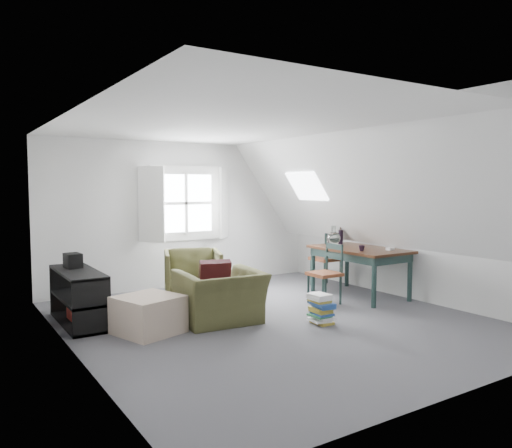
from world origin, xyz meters
TOP-DOWN VIEW (x-y plane):
  - floor at (0.00, 0.00)m, footprint 5.50×5.50m
  - ceiling at (0.00, 0.00)m, footprint 5.50×5.50m
  - wall_back at (0.00, 2.75)m, footprint 5.00×0.00m
  - wall_front at (0.00, -2.75)m, footprint 5.00×0.00m
  - wall_left at (-2.50, 0.00)m, footprint 0.00×5.50m
  - wall_right at (2.50, 0.00)m, footprint 0.00×5.50m
  - slope_left at (-1.55, 0.00)m, footprint 3.19×5.50m
  - slope_right at (1.55, 0.00)m, footprint 3.19×5.50m
  - dormer_window at (0.00, 2.68)m, footprint 1.71×0.35m
  - skylight at (1.55, 1.30)m, footprint 0.35×0.75m
  - armchair_near at (-0.64, 0.29)m, footprint 1.09×0.97m
  - armchair_far at (-0.40, 1.62)m, footprint 1.08×1.10m
  - throw_pillow at (-0.64, 0.44)m, footprint 0.45×0.33m
  - ottoman at (-1.59, 0.34)m, footprint 0.84×0.84m
  - dining_table at (1.96, 0.47)m, footprint 0.92×1.54m
  - demijohn at (1.81, 0.92)m, footprint 0.22×0.22m
  - vase_twigs at (2.06, 1.02)m, footprint 0.08×0.08m
  - cup at (1.71, 0.17)m, footprint 0.10×0.10m
  - paper_box at (2.16, 0.02)m, footprint 0.14×0.11m
  - dining_chair_far at (2.04, 1.33)m, footprint 0.45×0.45m
  - dining_chair_near at (1.19, 0.36)m, footprint 0.42×0.42m
  - media_shelf at (-2.18, 1.19)m, footprint 0.44×1.33m
  - electronics_box at (-2.18, 1.48)m, footprint 0.21×0.27m
  - magazine_stack at (0.41, -0.45)m, footprint 0.29×0.34m

SIDE VIEW (x-z plane):
  - floor at x=0.00m, z-range 0.00..0.00m
  - armchair_near at x=-0.64m, z-range -0.33..0.33m
  - armchair_far at x=-0.40m, z-range -0.39..0.39m
  - magazine_stack at x=0.41m, z-range 0.00..0.38m
  - ottoman at x=-1.59m, z-range 0.00..0.45m
  - media_shelf at x=-2.18m, z-range -0.03..0.65m
  - dining_chair_near at x=1.19m, z-range 0.02..0.91m
  - dining_chair_far at x=2.04m, z-range 0.02..0.97m
  - throw_pillow at x=-0.64m, z-range 0.38..0.80m
  - dining_table at x=1.96m, z-range 0.28..1.05m
  - electronics_box at x=-2.18m, z-range 0.67..0.87m
  - cup at x=1.71m, z-range 0.73..0.81m
  - paper_box at x=2.16m, z-range 0.77..0.81m
  - demijohn at x=1.81m, z-range 0.74..1.06m
  - vase_twigs at x=2.06m, z-range 0.60..1.20m
  - wall_back at x=0.00m, z-range -1.25..3.75m
  - wall_front at x=0.00m, z-range -1.25..3.75m
  - wall_left at x=-2.50m, z-range -1.50..4.00m
  - wall_right at x=2.50m, z-range -1.50..4.00m
  - dormer_window at x=0.00m, z-range 0.80..2.10m
  - skylight at x=1.55m, z-range 1.51..1.98m
  - slope_left at x=-1.55m, z-range -0.47..4.02m
  - slope_right at x=1.55m, z-range -0.47..4.02m
  - ceiling at x=0.00m, z-range 2.50..2.50m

